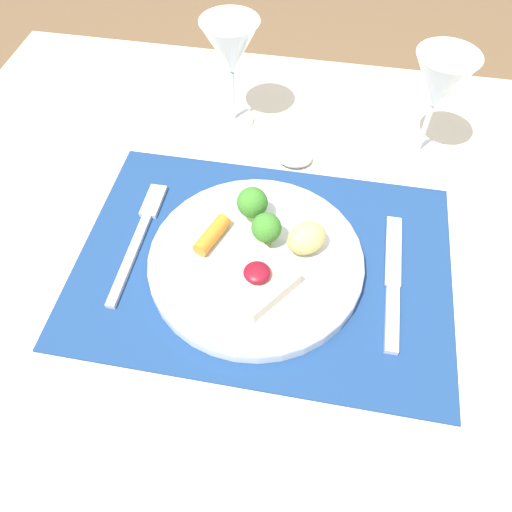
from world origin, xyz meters
The scene contains 9 objects.
ground_plane centered at (0.00, 0.00, 0.00)m, with size 8.00×8.00×0.00m, color brown.
dining_table centered at (0.00, 0.00, 0.66)m, with size 1.11×0.96×0.77m.
placemat centered at (0.00, 0.00, 0.77)m, with size 0.49×0.35×0.00m, color navy.
dinner_plate centered at (-0.01, -0.01, 0.79)m, with size 0.28×0.28×0.07m.
fork centered at (-0.17, 0.02, 0.78)m, with size 0.02×0.21×0.01m.
knife centered at (0.17, -0.01, 0.78)m, with size 0.02×0.21×0.01m.
spoon centered at (-0.01, 0.20, 0.78)m, with size 0.19×0.05×0.02m.
wine_glass_near centered at (0.20, 0.25, 0.89)m, with size 0.09×0.09×0.17m.
wine_glass_far centered at (-0.10, 0.28, 0.90)m, with size 0.09×0.09×0.17m.
Camera 1 is at (0.06, -0.38, 1.31)m, focal length 35.00 mm.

